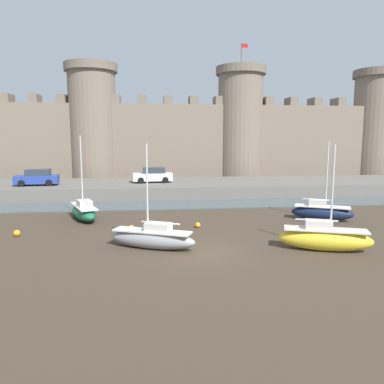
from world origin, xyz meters
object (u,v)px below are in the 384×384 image
at_px(mooring_buoy_mid_mud, 131,228).
at_px(mooring_buoy_off_centre, 198,225).
at_px(sailboat_foreground_left, 325,238).
at_px(mooring_buoy_near_channel, 17,233).
at_px(car_quay_centre_west, 37,178).
at_px(car_quay_centre_east, 153,175).
at_px(sailboat_foreground_right, 84,211).
at_px(sailboat_midflat_right, 322,212).
at_px(sailboat_near_channel_right, 153,238).

distance_m(mooring_buoy_mid_mud, mooring_buoy_off_centre, 4.33).
xyz_separation_m(sailboat_foreground_left, mooring_buoy_near_channel, (-17.12, 4.83, -0.47)).
relative_size(mooring_buoy_mid_mud, car_quay_centre_west, 0.09).
bearing_deg(sailboat_foreground_left, car_quay_centre_east, 112.27).
xyz_separation_m(sailboat_foreground_right, mooring_buoy_off_centre, (7.93, -3.52, -0.43)).
bearing_deg(car_quay_centre_west, mooring_buoy_off_centre, -45.37).
distance_m(sailboat_midflat_right, car_quay_centre_west, 26.87).
relative_size(sailboat_foreground_right, mooring_buoy_mid_mud, 16.83).
distance_m(sailboat_near_channel_right, car_quay_centre_west, 21.94).
height_order(sailboat_near_channel_right, car_quay_centre_west, sailboat_near_channel_right).
bearing_deg(car_quay_centre_west, sailboat_foreground_right, -59.97).
height_order(mooring_buoy_off_centre, car_quay_centre_east, car_quay_centre_east).
relative_size(sailboat_foreground_left, mooring_buoy_mid_mud, 15.42).
bearing_deg(sailboat_midflat_right, car_quay_centre_west, 150.88).
bearing_deg(sailboat_foreground_right, sailboat_midflat_right, -7.24).
bearing_deg(sailboat_foreground_right, car_quay_centre_west, 120.03).
bearing_deg(sailboat_midflat_right, sailboat_foreground_left, -114.39).
height_order(sailboat_near_channel_right, car_quay_centre_east, sailboat_near_channel_right).
height_order(sailboat_foreground_left, mooring_buoy_near_channel, sailboat_foreground_left).
bearing_deg(mooring_buoy_mid_mud, mooring_buoy_near_channel, -174.36).
distance_m(sailboat_foreground_right, car_quay_centre_west, 12.65).
distance_m(mooring_buoy_off_centre, mooring_buoy_near_channel, 11.18).
xyz_separation_m(sailboat_foreground_left, sailboat_near_channel_right, (-9.00, 1.39, -0.08)).
relative_size(mooring_buoy_off_centre, car_quay_centre_west, 0.09).
height_order(mooring_buoy_near_channel, car_quay_centre_west, car_quay_centre_west).
bearing_deg(sailboat_near_channel_right, sailboat_foreground_left, -8.81).
relative_size(sailboat_foreground_right, car_quay_centre_west, 1.44).
height_order(mooring_buoy_near_channel, car_quay_centre_east, car_quay_centre_east).
relative_size(mooring_buoy_mid_mud, mooring_buoy_off_centre, 0.99).
relative_size(sailboat_midflat_right, mooring_buoy_near_channel, 14.32).
xyz_separation_m(sailboat_foreground_left, mooring_buoy_off_centre, (-5.99, 5.79, -0.49)).
bearing_deg(mooring_buoy_near_channel, car_quay_centre_east, 63.31).
bearing_deg(car_quay_centre_east, car_quay_centre_west, -173.83).
bearing_deg(sailboat_near_channel_right, sailboat_foreground_right, 121.84).
xyz_separation_m(mooring_buoy_off_centre, car_quay_centre_west, (-14.22, 14.41, 1.86)).
height_order(sailboat_midflat_right, mooring_buoy_near_channel, sailboat_midflat_right).
height_order(car_quay_centre_west, car_quay_centre_east, same).
bearing_deg(sailboat_midflat_right, mooring_buoy_mid_mud, -173.12).
distance_m(sailboat_midflat_right, mooring_buoy_mid_mud, 13.65).
bearing_deg(mooring_buoy_near_channel, sailboat_foreground_left, -15.75).
bearing_deg(car_quay_centre_west, sailboat_near_channel_right, -59.20).
bearing_deg(car_quay_centre_east, sailboat_midflat_right, -49.95).
relative_size(sailboat_near_channel_right, mooring_buoy_mid_mud, 15.52).
height_order(sailboat_near_channel_right, mooring_buoy_mid_mud, sailboat_near_channel_right).
height_order(mooring_buoy_mid_mud, car_quay_centre_west, car_quay_centre_west).
bearing_deg(sailboat_midflat_right, mooring_buoy_near_channel, -173.53).
bearing_deg(mooring_buoy_near_channel, sailboat_midflat_right, 6.47).
bearing_deg(mooring_buoy_off_centre, sailboat_foreground_left, -44.05).
bearing_deg(sailboat_foreground_right, sailboat_near_channel_right, -58.16).
relative_size(sailboat_foreground_left, mooring_buoy_near_channel, 13.90).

